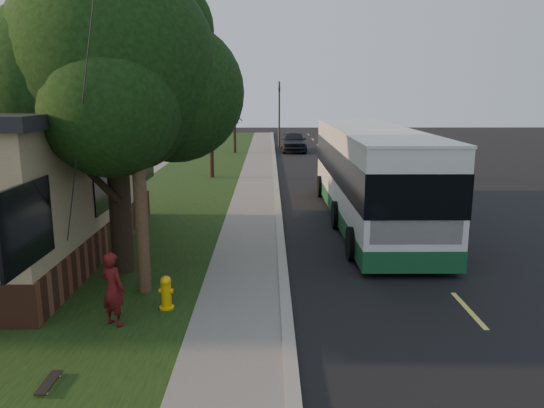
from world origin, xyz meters
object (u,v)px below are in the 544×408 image
(bare_tree_far, at_px, (234,127))
(traffic_signal, at_px, (279,110))
(utility_pole, at_px, (134,94))
(skateboarder, at_px, (113,289))
(transit_bus, at_px, (370,172))
(bare_tree_near, at_px, (211,139))
(distant_car, at_px, (293,141))
(skateboard_main, at_px, (49,383))
(dumpster, at_px, (1,228))
(leafy_tree, at_px, (115,72))
(fire_hydrant, at_px, (166,292))

(bare_tree_far, distance_m, traffic_signal, 5.44)
(utility_pole, bearing_deg, traffic_signal, 83.42)
(traffic_signal, bearing_deg, skateboarder, -96.54)
(utility_pole, bearing_deg, bare_tree_far, 89.40)
(bare_tree_far, relative_size, transit_bus, 0.32)
(bare_tree_near, relative_size, traffic_signal, 0.78)
(distant_car, bearing_deg, traffic_signal, 111.15)
(transit_bus, bearing_deg, utility_pole, -132.69)
(skateboard_main, bearing_deg, dumpster, 120.45)
(skateboard_main, height_order, distant_car, distant_car)
(utility_pole, distance_m, leafy_tree, 1.94)
(skateboard_main, bearing_deg, bare_tree_far, 88.43)
(fire_hydrant, relative_size, distant_car, 0.15)
(bare_tree_near, bearing_deg, fire_hydrant, -87.14)
(traffic_signal, bearing_deg, skateboard_main, -96.78)
(utility_pole, bearing_deg, fire_hydrant, -54.62)
(utility_pole, height_order, skateboarder, utility_pole)
(bare_tree_far, distance_m, skateboard_main, 33.16)
(traffic_signal, bearing_deg, bare_tree_far, -131.19)
(leafy_tree, height_order, skateboarder, leafy_tree)
(bare_tree_near, height_order, skateboarder, bare_tree_near)
(fire_hydrant, bearing_deg, utility_pole, 125.38)
(utility_pole, xyz_separation_m, traffic_signal, (3.81, 33.01, -1.47))
(utility_pole, bearing_deg, transit_bus, 47.31)
(skateboarder, distance_m, distant_car, 32.56)
(distant_car, bearing_deg, bare_tree_far, -164.42)
(transit_bus, relative_size, skateboarder, 8.28)
(skateboarder, bearing_deg, transit_bus, -98.24)
(bare_tree_near, distance_m, transit_bus, 11.97)
(utility_pole, relative_size, bare_tree_far, 2.25)
(fire_hydrant, xyz_separation_m, utility_pole, (-0.71, 0.99, 4.20))
(leafy_tree, height_order, bare_tree_far, leafy_tree)
(transit_bus, xyz_separation_m, skateboarder, (-6.79, -8.98, -0.99))
(skateboarder, height_order, distant_car, distant_car)
(traffic_signal, bearing_deg, transit_bus, -83.82)
(bare_tree_near, distance_m, dumpster, 14.52)
(leafy_tree, bearing_deg, utility_pole, -62.40)
(bare_tree_near, bearing_deg, transit_bus, -55.37)
(leafy_tree, bearing_deg, transit_bus, 36.39)
(bare_tree_near, xyz_separation_m, skateboard_main, (-0.41, -21.10, -2.03))
(skateboard_main, distance_m, distant_car, 34.88)
(fire_hydrant, height_order, traffic_signal, traffic_signal)
(transit_bus, bearing_deg, bare_tree_near, 124.63)
(traffic_signal, height_order, transit_bus, traffic_signal)
(utility_pole, xyz_separation_m, dumpster, (-4.99, 3.37, -3.89))
(skateboard_main, xyz_separation_m, distant_car, (5.48, 34.44, 0.70))
(fire_hydrant, bearing_deg, transit_bus, 54.11)
(utility_pole, distance_m, traffic_signal, 33.26)
(leafy_tree, distance_m, bare_tree_near, 15.66)
(utility_pole, xyz_separation_m, leafy_tree, (-0.87, 1.66, 0.54))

